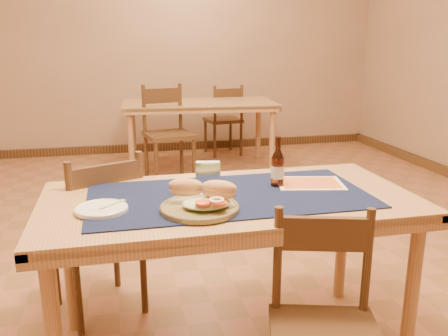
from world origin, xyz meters
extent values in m
cube|color=#9C6244|center=(0.00, 0.00, -0.01)|extent=(6.00, 7.00, 0.02)
cube|color=tan|center=(0.00, 3.51, 1.40)|extent=(6.00, 0.02, 2.80)
cylinder|color=#AC8051|center=(0.72, -1.12, 0.35)|extent=(0.06, 0.06, 0.71)
cylinder|color=#AC8051|center=(-0.72, -0.48, 0.35)|extent=(0.06, 0.06, 0.71)
cylinder|color=#AC8051|center=(0.72, -0.48, 0.35)|extent=(0.06, 0.06, 0.71)
cube|color=#AC8051|center=(0.00, -0.80, 0.73)|extent=(1.60, 0.80, 0.04)
cube|color=#101B3C|center=(0.00, -0.80, 0.75)|extent=(1.20, 0.60, 0.01)
cube|color=#4E341B|center=(0.00, 3.47, 0.05)|extent=(6.00, 0.06, 0.10)
cylinder|color=#AC8051|center=(-0.32, 2.23, 0.35)|extent=(0.06, 0.06, 0.71)
cylinder|color=#AC8051|center=(1.19, 2.12, 0.35)|extent=(0.06, 0.06, 0.71)
cylinder|color=#AC8051|center=(-0.27, 2.90, 0.35)|extent=(0.06, 0.06, 0.71)
cylinder|color=#AC8051|center=(1.24, 2.79, 0.35)|extent=(0.06, 0.06, 0.71)
cube|color=#AC8051|center=(0.46, 2.51, 0.73)|extent=(1.73, 0.95, 0.04)
cylinder|color=#4E341B|center=(-0.50, -0.09, 0.22)|extent=(0.03, 0.03, 0.44)
cylinder|color=#4E341B|center=(-0.82, -0.23, 0.22)|extent=(0.03, 0.03, 0.44)
cylinder|color=#4E341B|center=(-0.37, -0.41, 0.22)|extent=(0.03, 0.03, 0.44)
cylinder|color=#4E341B|center=(-0.69, -0.55, 0.22)|extent=(0.03, 0.03, 0.44)
cube|color=#4E341B|center=(-0.59, -0.32, 0.44)|extent=(0.53, 0.53, 0.04)
cube|color=#4E341B|center=(-0.52, -0.49, 0.77)|extent=(0.33, 0.17, 0.14)
cylinder|color=#4E341B|center=(-0.36, -0.42, 0.66)|extent=(0.03, 0.03, 0.45)
cylinder|color=#4E341B|center=(-0.68, -0.56, 0.66)|extent=(0.03, 0.03, 0.45)
cube|color=#4E341B|center=(0.25, -1.23, 0.73)|extent=(0.32, 0.12, 0.13)
cylinder|color=#4E341B|center=(0.09, -1.18, 0.62)|extent=(0.03, 0.03, 0.42)
cylinder|color=#4E341B|center=(0.41, -1.27, 0.62)|extent=(0.03, 0.03, 0.42)
cylinder|color=#4E341B|center=(-0.10, 1.79, 0.24)|extent=(0.04, 0.04, 0.48)
cylinder|color=#4E341B|center=(0.28, 1.86, 0.24)|extent=(0.04, 0.04, 0.48)
cylinder|color=#4E341B|center=(-0.17, 2.17, 0.24)|extent=(0.04, 0.04, 0.48)
cylinder|color=#4E341B|center=(0.21, 2.24, 0.24)|extent=(0.04, 0.04, 0.48)
cube|color=#4E341B|center=(0.05, 2.01, 0.48)|extent=(0.53, 0.53, 0.04)
cube|color=#4E341B|center=(0.02, 2.21, 0.86)|extent=(0.39, 0.10, 0.15)
cylinder|color=#4E341B|center=(-0.17, 2.18, 0.73)|extent=(0.04, 0.04, 0.50)
cylinder|color=#4E341B|center=(0.21, 2.25, 0.73)|extent=(0.04, 0.04, 0.50)
cylinder|color=#4E341B|center=(1.01, 3.30, 0.22)|extent=(0.04, 0.04, 0.44)
cylinder|color=#4E341B|center=(0.66, 3.25, 0.22)|extent=(0.04, 0.04, 0.44)
cylinder|color=#4E341B|center=(1.06, 2.95, 0.22)|extent=(0.04, 0.04, 0.44)
cylinder|color=#4E341B|center=(0.71, 2.90, 0.22)|extent=(0.04, 0.04, 0.44)
cube|color=#4E341B|center=(0.86, 3.10, 0.44)|extent=(0.46, 0.46, 0.04)
cube|color=#4E341B|center=(0.89, 2.92, 0.78)|extent=(0.35, 0.08, 0.14)
cylinder|color=#4E341B|center=(1.06, 2.94, 0.66)|extent=(0.04, 0.04, 0.45)
cylinder|color=#4E341B|center=(0.72, 2.89, 0.66)|extent=(0.04, 0.04, 0.45)
cylinder|color=brown|center=(-0.16, -0.96, 0.76)|extent=(0.31, 0.31, 0.02)
torus|color=brown|center=(-0.16, -0.96, 0.77)|extent=(0.31, 0.31, 0.01)
ellipsoid|color=beige|center=(-0.14, -0.98, 0.79)|extent=(0.19, 0.15, 0.03)
ellipsoid|color=tan|center=(-0.20, -0.91, 0.84)|extent=(0.14, 0.09, 0.07)
ellipsoid|color=tan|center=(-0.08, -0.97, 0.84)|extent=(0.15, 0.11, 0.08)
cylinder|color=red|center=(-0.16, -1.04, 0.81)|extent=(0.06, 0.06, 0.01)
cylinder|color=red|center=(-0.10, -1.05, 0.81)|extent=(0.06, 0.06, 0.01)
torus|color=white|center=(-0.11, -1.05, 0.82)|extent=(0.06, 0.06, 0.01)
cylinder|color=white|center=(-0.53, -0.88, 0.76)|extent=(0.21, 0.21, 0.01)
torus|color=white|center=(-0.53, -0.88, 0.77)|extent=(0.20, 0.20, 0.01)
cube|color=#7DB865|center=(-0.50, -0.87, 0.77)|extent=(0.08, 0.08, 0.00)
cube|color=#7DB865|center=(-0.46, -0.82, 0.77)|extent=(0.04, 0.04, 0.00)
cylinder|color=#4D1D0D|center=(0.25, -0.72, 0.82)|extent=(0.06, 0.06, 0.13)
cone|color=#4D1D0D|center=(0.25, -0.72, 0.91)|extent=(0.06, 0.06, 0.04)
cylinder|color=#4D1D0D|center=(0.25, -0.72, 0.95)|extent=(0.02, 0.02, 0.05)
cylinder|color=#4D1D0D|center=(0.25, -0.72, 0.98)|extent=(0.03, 0.03, 0.01)
cylinder|color=beige|center=(0.25, -0.72, 0.82)|extent=(0.06, 0.06, 0.06)
cube|color=white|center=(-0.06, -0.63, 0.76)|extent=(0.13, 0.07, 0.00)
cube|color=white|center=(-0.06, -0.65, 0.81)|extent=(0.11, 0.03, 0.11)
cube|color=white|center=(-0.06, -0.61, 0.81)|extent=(0.11, 0.03, 0.11)
cube|color=white|center=(-0.06, -0.63, 0.81)|extent=(0.11, 0.05, 0.10)
cube|color=#4093CD|center=(-0.06, -0.64, 0.82)|extent=(0.08, 0.02, 0.04)
cube|color=#FEEAC0|center=(0.41, -0.72, 0.76)|extent=(0.34, 0.28, 0.00)
cube|color=#C06131|center=(0.41, -0.72, 0.76)|extent=(0.29, 0.23, 0.00)
camera|label=1|loc=(-0.46, -2.69, 1.40)|focal=38.00mm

